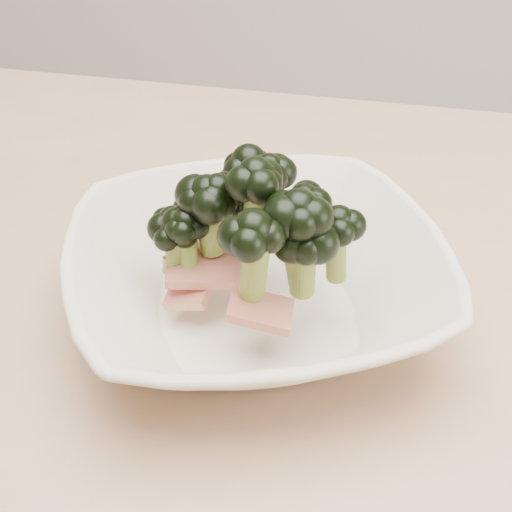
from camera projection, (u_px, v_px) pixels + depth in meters
name	position (u px, v px, depth m)	size (l,w,h in m)	color
dining_table	(341.00, 423.00, 0.55)	(1.20, 0.80, 0.75)	tan
broccoli_dish	(254.00, 268.00, 0.48)	(0.33, 0.33, 0.13)	beige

